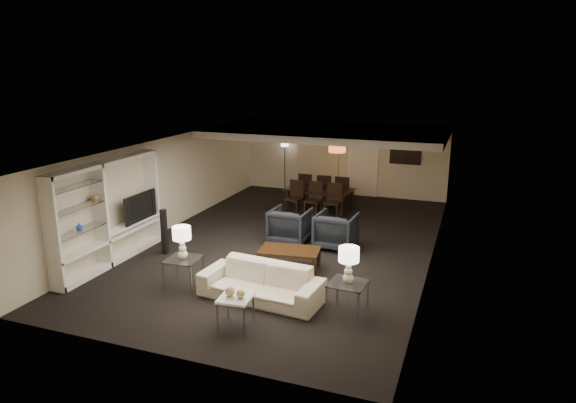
# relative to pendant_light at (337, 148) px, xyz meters

# --- Properties ---
(floor) EXTENTS (11.00, 11.00, 0.00)m
(floor) POSITION_rel_pendant_light_xyz_m (-0.30, -3.50, -1.92)
(floor) COLOR black
(floor) RESTS_ON ground
(ceiling) EXTENTS (7.00, 11.00, 0.02)m
(ceiling) POSITION_rel_pendant_light_xyz_m (-0.30, -3.50, 0.58)
(ceiling) COLOR silver
(ceiling) RESTS_ON ground
(wall_back) EXTENTS (7.00, 0.02, 2.50)m
(wall_back) POSITION_rel_pendant_light_xyz_m (-0.30, 2.00, -0.67)
(wall_back) COLOR beige
(wall_back) RESTS_ON ground
(wall_front) EXTENTS (7.00, 0.02, 2.50)m
(wall_front) POSITION_rel_pendant_light_xyz_m (-0.30, -9.00, -0.67)
(wall_front) COLOR beige
(wall_front) RESTS_ON ground
(wall_left) EXTENTS (0.02, 11.00, 2.50)m
(wall_left) POSITION_rel_pendant_light_xyz_m (-3.80, -3.50, -0.67)
(wall_left) COLOR beige
(wall_left) RESTS_ON ground
(wall_right) EXTENTS (0.02, 11.00, 2.50)m
(wall_right) POSITION_rel_pendant_light_xyz_m (3.20, -3.50, -0.67)
(wall_right) COLOR beige
(wall_right) RESTS_ON ground
(ceiling_soffit) EXTENTS (7.00, 4.00, 0.20)m
(ceiling_soffit) POSITION_rel_pendant_light_xyz_m (-0.30, 0.00, 0.48)
(ceiling_soffit) COLOR silver
(ceiling_soffit) RESTS_ON ceiling
(curtains) EXTENTS (1.50, 0.12, 2.40)m
(curtains) POSITION_rel_pendant_light_xyz_m (-1.20, 1.92, -0.72)
(curtains) COLOR beige
(curtains) RESTS_ON wall_back
(door) EXTENTS (0.90, 0.05, 2.10)m
(door) POSITION_rel_pendant_light_xyz_m (0.40, 1.97, -0.87)
(door) COLOR silver
(door) RESTS_ON wall_back
(painting) EXTENTS (0.95, 0.04, 0.65)m
(painting) POSITION_rel_pendant_light_xyz_m (1.80, 1.96, -0.37)
(painting) COLOR #142D38
(painting) RESTS_ON wall_back
(media_unit) EXTENTS (0.38, 3.40, 2.35)m
(media_unit) POSITION_rel_pendant_light_xyz_m (-3.61, -6.10, -0.74)
(media_unit) COLOR white
(media_unit) RESTS_ON wall_left
(pendant_light) EXTENTS (0.52, 0.52, 0.24)m
(pendant_light) POSITION_rel_pendant_light_xyz_m (0.00, 0.00, 0.00)
(pendant_light) COLOR #D8591E
(pendant_light) RESTS_ON ceiling_soffit
(sofa) EXTENTS (2.44, 1.14, 0.69)m
(sofa) POSITION_rel_pendant_light_xyz_m (0.31, -6.66, -1.57)
(sofa) COLOR beige
(sofa) RESTS_ON floor
(coffee_table) EXTENTS (1.39, 0.93, 0.47)m
(coffee_table) POSITION_rel_pendant_light_xyz_m (0.31, -5.06, -1.69)
(coffee_table) COLOR black
(coffee_table) RESTS_ON floor
(armchair_left) EXTENTS (0.97, 0.99, 0.88)m
(armchair_left) POSITION_rel_pendant_light_xyz_m (-0.29, -3.36, -1.48)
(armchair_left) COLOR black
(armchair_left) RESTS_ON floor
(armchair_right) EXTENTS (0.99, 1.01, 0.88)m
(armchair_right) POSITION_rel_pendant_light_xyz_m (0.91, -3.36, -1.48)
(armchair_right) COLOR black
(armchair_right) RESTS_ON floor
(side_table_left) EXTENTS (0.71, 0.71, 0.61)m
(side_table_left) POSITION_rel_pendant_light_xyz_m (-1.39, -6.66, -1.62)
(side_table_left) COLOR white
(side_table_left) RESTS_ON floor
(side_table_right) EXTENTS (0.70, 0.70, 0.61)m
(side_table_right) POSITION_rel_pendant_light_xyz_m (2.01, -6.66, -1.62)
(side_table_right) COLOR white
(side_table_right) RESTS_ON floor
(table_lamp_left) EXTENTS (0.38, 0.38, 0.67)m
(table_lamp_left) POSITION_rel_pendant_light_xyz_m (-1.39, -6.66, -0.98)
(table_lamp_left) COLOR white
(table_lamp_left) RESTS_ON side_table_left
(table_lamp_right) EXTENTS (0.41, 0.41, 0.67)m
(table_lamp_right) POSITION_rel_pendant_light_xyz_m (2.01, -6.66, -0.98)
(table_lamp_right) COLOR beige
(table_lamp_right) RESTS_ON side_table_right
(marble_table) EXTENTS (0.59, 0.59, 0.54)m
(marble_table) POSITION_rel_pendant_light_xyz_m (0.31, -7.76, -1.65)
(marble_table) COLOR white
(marble_table) RESTS_ON floor
(gold_gourd_a) EXTENTS (0.17, 0.17, 0.17)m
(gold_gourd_a) POSITION_rel_pendant_light_xyz_m (0.21, -7.76, -1.29)
(gold_gourd_a) COLOR tan
(gold_gourd_a) RESTS_ON marble_table
(gold_gourd_b) EXTENTS (0.15, 0.15, 0.15)m
(gold_gourd_b) POSITION_rel_pendant_light_xyz_m (0.41, -7.76, -1.30)
(gold_gourd_b) COLOR #D5B970
(gold_gourd_b) RESTS_ON marble_table
(television) EXTENTS (1.16, 0.15, 0.67)m
(television) POSITION_rel_pendant_light_xyz_m (-3.58, -5.13, -0.84)
(television) COLOR black
(television) RESTS_ON media_unit
(vase_blue) EXTENTS (0.16, 0.16, 0.16)m
(vase_blue) POSITION_rel_pendant_light_xyz_m (-3.61, -7.01, -0.78)
(vase_blue) COLOR #2A47B8
(vase_blue) RESTS_ON media_unit
(vase_amber) EXTENTS (0.17, 0.17, 0.18)m
(vase_amber) POSITION_rel_pendant_light_xyz_m (-3.61, -6.47, -0.27)
(vase_amber) COLOR #AB6E39
(vase_amber) RESTS_ON media_unit
(floor_speaker) EXTENTS (0.12, 0.12, 1.10)m
(floor_speaker) POSITION_rel_pendant_light_xyz_m (-2.81, -5.18, -1.37)
(floor_speaker) COLOR black
(floor_speaker) RESTS_ON floor
(dining_table) EXTENTS (2.08, 1.31, 0.69)m
(dining_table) POSITION_rel_pendant_light_xyz_m (-0.43, -0.38, -1.57)
(dining_table) COLOR black
(dining_table) RESTS_ON floor
(chair_nl) EXTENTS (0.53, 0.53, 1.03)m
(chair_nl) POSITION_rel_pendant_light_xyz_m (-1.03, -1.03, -1.41)
(chair_nl) COLOR black
(chair_nl) RESTS_ON floor
(chair_nm) EXTENTS (0.52, 0.52, 1.03)m
(chair_nm) POSITION_rel_pendant_light_xyz_m (-0.43, -1.03, -1.41)
(chair_nm) COLOR black
(chair_nm) RESTS_ON floor
(chair_nr) EXTENTS (0.49, 0.49, 1.03)m
(chair_nr) POSITION_rel_pendant_light_xyz_m (0.17, -1.03, -1.41)
(chair_nr) COLOR black
(chair_nr) RESTS_ON floor
(chair_fl) EXTENTS (0.50, 0.50, 1.03)m
(chair_fl) POSITION_rel_pendant_light_xyz_m (-1.03, 0.27, -1.41)
(chair_fl) COLOR black
(chair_fl) RESTS_ON floor
(chair_fm) EXTENTS (0.51, 0.51, 1.03)m
(chair_fm) POSITION_rel_pendant_light_xyz_m (-0.43, 0.27, -1.41)
(chair_fm) COLOR black
(chair_fm) RESTS_ON floor
(chair_fr) EXTENTS (0.49, 0.49, 1.03)m
(chair_fr) POSITION_rel_pendant_light_xyz_m (0.17, 0.27, -1.41)
(chair_fr) COLOR black
(chair_fr) RESTS_ON floor
(floor_lamp) EXTENTS (0.35, 0.35, 1.85)m
(floor_lamp) POSITION_rel_pendant_light_xyz_m (-2.34, 1.70, -1.00)
(floor_lamp) COLOR black
(floor_lamp) RESTS_ON floor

